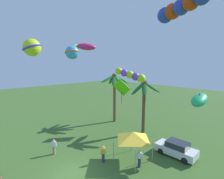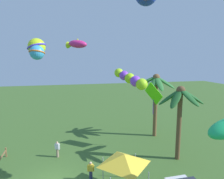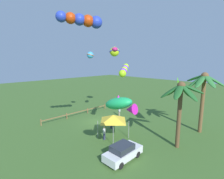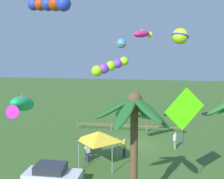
{
  "view_description": "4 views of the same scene",
  "coord_description": "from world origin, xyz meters",
  "px_view_note": "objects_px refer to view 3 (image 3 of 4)",
  "views": [
    {
      "loc": [
        11.54,
        -6.49,
        9.06
      ],
      "look_at": [
        0.24,
        4.38,
        6.72
      ],
      "focal_mm": 27.15,
      "sensor_mm": 36.0,
      "label": 1
    },
    {
      "loc": [
        14.51,
        1.57,
        9.46
      ],
      "look_at": [
        0.21,
        4.85,
        7.18
      ],
      "focal_mm": 31.49,
      "sensor_mm": 36.0,
      "label": 2
    },
    {
      "loc": [
        15.23,
        18.48,
        9.1
      ],
      "look_at": [
        1.45,
        4.39,
        5.67
      ],
      "focal_mm": 26.63,
      "sensor_mm": 36.0,
      "label": 3
    },
    {
      "loc": [
        -2.45,
        26.03,
        9.27
      ],
      "look_at": [
        1.23,
        4.37,
        6.09
      ],
      "focal_mm": 44.22,
      "sensor_mm": 36.0,
      "label": 4
    }
  ],
  "objects_px": {
    "kite_fish_4": "(115,49)",
    "kite_tube_6": "(124,70)",
    "spectator_2": "(111,123)",
    "kite_diamond_5": "(179,88)",
    "palm_tree_1": "(181,97)",
    "spectator_1": "(104,133)",
    "kite_tube_1": "(82,20)",
    "kite_ball_0": "(114,52)",
    "parked_car_0": "(123,152)",
    "kite_fish_2": "(120,104)",
    "spectator_0": "(119,111)",
    "festival_tent": "(113,118)",
    "palm_tree_0": "(204,86)",
    "kite_ball_3": "(90,55)"
  },
  "relations": [
    {
      "from": "kite_fish_4",
      "to": "kite_tube_6",
      "type": "bearing_deg",
      "value": 58.97
    },
    {
      "from": "spectator_2",
      "to": "kite_diamond_5",
      "type": "xyz_separation_m",
      "value": [
        -4.31,
        7.09,
        5.08
      ]
    },
    {
      "from": "palm_tree_1",
      "to": "spectator_1",
      "type": "relative_size",
      "value": 4.44
    },
    {
      "from": "spectator_2",
      "to": "kite_tube_1",
      "type": "height_order",
      "value": "kite_tube_1"
    },
    {
      "from": "kite_ball_0",
      "to": "kite_tube_6",
      "type": "relative_size",
      "value": 0.89
    },
    {
      "from": "parked_car_0",
      "to": "kite_fish_2",
      "type": "bearing_deg",
      "value": 33.02
    },
    {
      "from": "kite_fish_4",
      "to": "kite_tube_1",
      "type": "bearing_deg",
      "value": 20.92
    },
    {
      "from": "spectator_0",
      "to": "kite_diamond_5",
      "type": "xyz_separation_m",
      "value": [
        0.19,
        9.8,
        5.08
      ]
    },
    {
      "from": "palm_tree_1",
      "to": "kite_ball_0",
      "type": "distance_m",
      "value": 13.97
    },
    {
      "from": "spectator_1",
      "to": "kite_tube_1",
      "type": "height_order",
      "value": "kite_tube_1"
    },
    {
      "from": "kite_diamond_5",
      "to": "festival_tent",
      "type": "bearing_deg",
      "value": -38.9
    },
    {
      "from": "spectator_1",
      "to": "kite_diamond_5",
      "type": "distance_m",
      "value": 10.25
    },
    {
      "from": "festival_tent",
      "to": "spectator_1",
      "type": "bearing_deg",
      "value": -21.14
    },
    {
      "from": "kite_tube_6",
      "to": "kite_fish_4",
      "type": "bearing_deg",
      "value": -121.03
    },
    {
      "from": "palm_tree_0",
      "to": "spectator_0",
      "type": "xyz_separation_m",
      "value": [
        2.89,
        -11.51,
        -5.19
      ]
    },
    {
      "from": "spectator_1",
      "to": "spectator_2",
      "type": "xyz_separation_m",
      "value": [
        -2.84,
        -1.77,
        0.0
      ]
    },
    {
      "from": "spectator_2",
      "to": "palm_tree_1",
      "type": "bearing_deg",
      "value": 100.44
    },
    {
      "from": "palm_tree_1",
      "to": "kite_tube_6",
      "type": "bearing_deg",
      "value": -66.96
    },
    {
      "from": "palm_tree_0",
      "to": "spectator_2",
      "type": "relative_size",
      "value": 4.86
    },
    {
      "from": "spectator_1",
      "to": "kite_fish_4",
      "type": "relative_size",
      "value": 0.88
    },
    {
      "from": "spectator_0",
      "to": "kite_tube_1",
      "type": "bearing_deg",
      "value": 24.66
    },
    {
      "from": "palm_tree_1",
      "to": "spectator_1",
      "type": "distance_m",
      "value": 9.29
    },
    {
      "from": "parked_car_0",
      "to": "spectator_0",
      "type": "height_order",
      "value": "spectator_0"
    },
    {
      "from": "kite_fish_4",
      "to": "kite_tube_6",
      "type": "distance_m",
      "value": 4.99
    },
    {
      "from": "palm_tree_0",
      "to": "kite_fish_4",
      "type": "xyz_separation_m",
      "value": [
        5.98,
        -9.55,
        4.59
      ]
    },
    {
      "from": "spectator_0",
      "to": "festival_tent",
      "type": "distance_m",
      "value": 8.12
    },
    {
      "from": "spectator_2",
      "to": "festival_tent",
      "type": "bearing_deg",
      "value": 50.92
    },
    {
      "from": "kite_diamond_5",
      "to": "spectator_2",
      "type": "bearing_deg",
      "value": -58.74
    },
    {
      "from": "festival_tent",
      "to": "kite_fish_2",
      "type": "bearing_deg",
      "value": 50.04
    },
    {
      "from": "kite_fish_2",
      "to": "palm_tree_0",
      "type": "bearing_deg",
      "value": 171.89
    },
    {
      "from": "kite_fish_4",
      "to": "kite_diamond_5",
      "type": "relative_size",
      "value": 0.53
    },
    {
      "from": "spectator_0",
      "to": "parked_car_0",
      "type": "bearing_deg",
      "value": 44.75
    },
    {
      "from": "palm_tree_0",
      "to": "kite_ball_0",
      "type": "bearing_deg",
      "value": -78.3
    },
    {
      "from": "palm_tree_1",
      "to": "spectator_0",
      "type": "height_order",
      "value": "palm_tree_1"
    },
    {
      "from": "festival_tent",
      "to": "kite_fish_4",
      "type": "relative_size",
      "value": 1.58
    },
    {
      "from": "kite_fish_4",
      "to": "palm_tree_1",
      "type": "bearing_deg",
      "value": 91.03
    },
    {
      "from": "kite_tube_1",
      "to": "kite_fish_2",
      "type": "relative_size",
      "value": 1.32
    },
    {
      "from": "parked_car_0",
      "to": "kite_tube_1",
      "type": "bearing_deg",
      "value": -70.8
    },
    {
      "from": "palm_tree_1",
      "to": "kite_tube_1",
      "type": "xyz_separation_m",
      "value": [
        7.21,
        -6.59,
        7.34
      ]
    },
    {
      "from": "festival_tent",
      "to": "kite_fish_2",
      "type": "height_order",
      "value": "kite_fish_2"
    },
    {
      "from": "palm_tree_0",
      "to": "kite_ball_3",
      "type": "height_order",
      "value": "kite_ball_3"
    },
    {
      "from": "kite_ball_3",
      "to": "kite_tube_6",
      "type": "distance_m",
      "value": 6.55
    },
    {
      "from": "kite_ball_3",
      "to": "kite_tube_6",
      "type": "relative_size",
      "value": 0.5
    },
    {
      "from": "palm_tree_0",
      "to": "kite_fish_2",
      "type": "distance_m",
      "value": 13.27
    },
    {
      "from": "kite_tube_1",
      "to": "palm_tree_1",
      "type": "bearing_deg",
      "value": 137.57
    },
    {
      "from": "palm_tree_0",
      "to": "kite_tube_6",
      "type": "bearing_deg",
      "value": -35.59
    },
    {
      "from": "kite_diamond_5",
      "to": "palm_tree_1",
      "type": "bearing_deg",
      "value": 27.67
    },
    {
      "from": "kite_diamond_5",
      "to": "kite_tube_6",
      "type": "xyz_separation_m",
      "value": [
        5.11,
        -4.16,
        2.15
      ]
    },
    {
      "from": "parked_car_0",
      "to": "spectator_1",
      "type": "distance_m",
      "value": 4.4
    },
    {
      "from": "festival_tent",
      "to": "kite_ball_3",
      "type": "height_order",
      "value": "kite_ball_3"
    }
  ]
}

